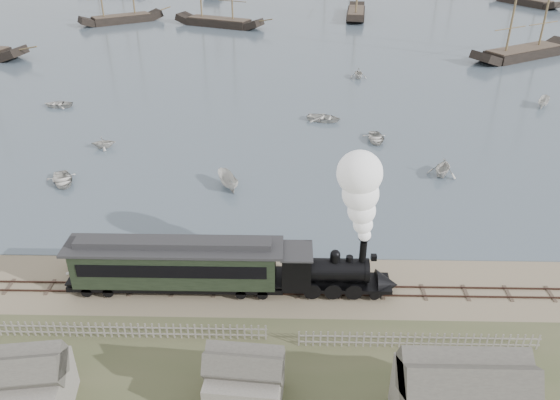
{
  "coord_description": "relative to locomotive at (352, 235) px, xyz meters",
  "views": [
    {
      "loc": [
        4.37,
        -33.12,
        24.71
      ],
      "look_at": [
        3.54,
        5.13,
        3.5
      ],
      "focal_mm": 35.0,
      "sensor_mm": 36.0,
      "label": 1
    }
  ],
  "objects": [
    {
      "name": "picket_fence_east",
      "position": [
        3.92,
        -5.5,
        -4.78
      ],
      "size": [
        15.0,
        0.1,
        1.2
      ],
      "primitive_type": null,
      "color": "slate",
      "rests_on": "ground"
    },
    {
      "name": "rowboat_4",
      "position": [
        11.14,
        18.84,
        -3.82
      ],
      "size": [
        4.32,
        4.1,
        1.79
      ],
      "primitive_type": "imported",
      "rotation": [
        0.0,
        0.0,
        5.84
      ],
      "color": "beige",
      "rests_on": "harbor_water"
    },
    {
      "name": "rowboat_2",
      "position": [
        -10.29,
        15.75,
        -4.01
      ],
      "size": [
        3.9,
        2.89,
        1.42
      ],
      "primitive_type": "imported",
      "rotation": [
        0.0,
        0.0,
        3.61
      ],
      "color": "beige",
      "rests_on": "harbor_water"
    },
    {
      "name": "passenger_coach",
      "position": [
        -12.25,
        -0.0,
        -2.46
      ],
      "size": [
        15.15,
        2.92,
        3.68
      ],
      "color": "black",
      "rests_on": "ground"
    },
    {
      "name": "rowboat_8",
      "position": [
        5.6,
        27.58,
        -4.31
      ],
      "size": [
        4.0,
        2.93,
        0.81
      ],
      "primitive_type": "imported",
      "rotation": [
        0.0,
        0.0,
        0.04
      ],
      "color": "beige",
      "rests_on": "harbor_water"
    },
    {
      "name": "rowboat_5",
      "position": [
        29.72,
        40.16,
        -4.08
      ],
      "size": [
        3.45,
        2.79,
        1.27
      ],
      "primitive_type": "imported",
      "rotation": [
        0.0,
        0.0,
        2.59
      ],
      "color": "beige",
      "rests_on": "harbor_water"
    },
    {
      "name": "beached_dinghy",
      "position": [
        -19.06,
        2.09,
        -4.36
      ],
      "size": [
        4.34,
        4.91,
        0.84
      ],
      "primitive_type": "imported",
      "rotation": [
        0.0,
        0.0,
        1.14
      ],
      "color": "beige",
      "rests_on": "ground"
    },
    {
      "name": "rowboat_7",
      "position": [
        6.19,
        52.91,
        -3.91
      ],
      "size": [
        3.12,
        2.71,
        1.61
      ],
      "primitive_type": "imported",
      "rotation": [
        0.0,
        0.0,
        0.03
      ],
      "color": "beige",
      "rests_on": "harbor_water"
    },
    {
      "name": "ground",
      "position": [
        -8.58,
        2.0,
        -4.78
      ],
      "size": [
        600.0,
        600.0,
        0.0
      ],
      "primitive_type": "plane",
      "color": "gray",
      "rests_on": "ground"
    },
    {
      "name": "rowboat_6",
      "position": [
        -35.67,
        38.68,
        -4.33
      ],
      "size": [
        2.76,
        3.82,
        0.78
      ],
      "primitive_type": "imported",
      "rotation": [
        0.0,
        0.0,
        4.7
      ],
      "color": "beige",
      "rests_on": "harbor_water"
    },
    {
      "name": "rail_track",
      "position": [
        -8.58,
        0.0,
        -4.74
      ],
      "size": [
        120.0,
        1.8,
        0.16
      ],
      "color": "#3B2720",
      "rests_on": "ground"
    },
    {
      "name": "rowboat_1",
      "position": [
        -25.26,
        25.02,
        -4.03
      ],
      "size": [
        2.74,
        3.02,
        1.38
      ],
      "primitive_type": "imported",
      "rotation": [
        0.0,
        0.0,
        1.78
      ],
      "color": "beige",
      "rests_on": "harbor_water"
    },
    {
      "name": "picket_fence_west",
      "position": [
        -15.08,
        -5.0,
        -4.78
      ],
      "size": [
        19.0,
        0.1,
        1.2
      ],
      "primitive_type": null,
      "color": "slate",
      "rests_on": "ground"
    },
    {
      "name": "rowboat_3",
      "position": [
        -0.07,
        34.02,
        -4.27
      ],
      "size": [
        4.23,
        5.04,
        0.89
      ],
      "primitive_type": "imported",
      "rotation": [
        0.0,
        0.0,
        1.26
      ],
      "color": "beige",
      "rests_on": "harbor_water"
    },
    {
      "name": "rowboat_0",
      "position": [
        -26.63,
        16.18,
        -4.3
      ],
      "size": [
        4.87,
        4.37,
        0.83
      ],
      "primitive_type": "imported",
      "rotation": [
        0.0,
        0.0,
        0.47
      ],
      "color": "beige",
      "rests_on": "harbor_water"
    },
    {
      "name": "locomotive",
      "position": [
        0.0,
        0.0,
        0.0
      ],
      "size": [
        8.33,
        3.11,
        10.39
      ],
      "color": "black",
      "rests_on": "ground"
    }
  ]
}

